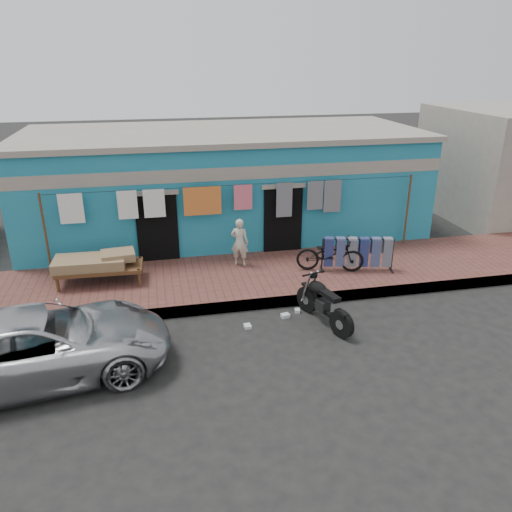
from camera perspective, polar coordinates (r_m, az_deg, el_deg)
The scene contains 14 objects.
ground at distance 10.41m, azimuth 2.31°, elevation -9.95°, with size 80.00×80.00×0.00m, color black.
sidewalk at distance 12.93m, azimuth -0.92°, elevation -2.59°, with size 28.00×3.00×0.25m, color brown.
curb at distance 11.66m, azimuth 0.46°, elevation -5.49°, with size 28.00×0.10×0.25m, color gray.
building at distance 16.15m, azimuth -3.70°, elevation 8.28°, with size 12.20×5.20×3.36m.
clothesline at distance 13.44m, azimuth -4.05°, elevation 5.94°, with size 10.06×0.06×2.10m.
car at distance 9.92m, azimuth -23.52°, elevation -9.21°, with size 2.17×4.77×1.34m, color silver.
seated_person at distance 13.21m, azimuth -1.89°, elevation 1.58°, with size 0.47×0.31×1.30m, color beige.
bicycle at distance 13.03m, azimuth 8.48°, elevation 0.61°, with size 0.61×1.72×1.11m, color black.
motorcycle at distance 10.97m, azimuth 7.80°, elevation -5.25°, with size 1.00×1.71×1.05m, color black, non-canonical shape.
charpoy at distance 12.88m, azimuth -17.39°, elevation -1.39°, with size 2.19×1.09×0.73m, color brown, non-canonical shape.
jeans_rack at distance 13.23m, azimuth 11.52°, elevation 0.28°, with size 1.96×0.80×0.92m, color black, non-canonical shape.
litter_a at distance 11.35m, azimuth 3.37°, elevation -6.82°, with size 0.18×0.14×0.08m, color silver.
litter_b at distance 11.58m, azimuth 4.75°, elevation -6.26°, with size 0.15×0.11×0.08m, color silver.
litter_c at distance 10.93m, azimuth -0.97°, elevation -8.04°, with size 0.18×0.14×0.07m, color silver.
Camera 1 is at (-2.22, -8.55, 5.51)m, focal length 35.00 mm.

